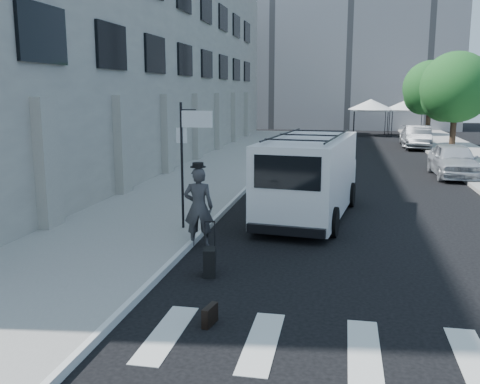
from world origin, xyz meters
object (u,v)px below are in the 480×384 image
at_px(businessman, 199,207).
at_px(cargo_van, 310,176).
at_px(parked_car_a, 454,160).
at_px(parked_car_c, 415,136).
at_px(parked_car_b, 418,137).
at_px(briefcase, 210,315).
at_px(suitcase, 210,262).

relative_size(businessman, cargo_van, 0.30).
height_order(businessman, parked_car_a, businessman).
height_order(businessman, parked_car_c, businessman).
height_order(cargo_van, parked_car_b, cargo_van).
distance_m(briefcase, cargo_van, 8.59).
height_order(parked_car_a, parked_car_b, parked_car_a).
relative_size(briefcase, parked_car_c, 0.09).
distance_m(suitcase, cargo_van, 6.36).
height_order(businessman, cargo_van, cargo_van).
bearing_deg(parked_car_c, cargo_van, -101.72).
height_order(suitcase, parked_car_a, parked_car_a).
xyz_separation_m(businessman, parked_car_c, (8.61, 27.54, -0.32)).
bearing_deg(suitcase, parked_car_c, 64.14).
relative_size(cargo_van, parked_car_c, 1.43).
bearing_deg(parked_car_a, briefcase, -112.52).
bearing_deg(briefcase, suitcase, 114.82).
height_order(briefcase, cargo_van, cargo_van).
distance_m(briefcase, suitcase, 2.49).
distance_m(parked_car_a, parked_car_c, 14.44).
height_order(suitcase, parked_car_b, parked_car_b).
bearing_deg(parked_car_a, parked_car_c, 89.63).
xyz_separation_m(cargo_van, parked_car_b, (6.03, 21.70, -0.52)).
distance_m(briefcase, parked_car_a, 19.05).
bearing_deg(businessman, parked_car_c, -117.06).
bearing_deg(briefcase, cargo_van, 92.84).
bearing_deg(businessman, cargo_van, -133.09).
distance_m(businessman, briefcase, 4.83).
height_order(briefcase, suitcase, suitcase).
bearing_deg(suitcase, businessman, 99.97).
xyz_separation_m(suitcase, parked_car_c, (7.79, 29.67, 0.39)).
xyz_separation_m(cargo_van, parked_car_a, (6.03, 9.20, -0.51)).
relative_size(suitcase, parked_car_c, 0.24).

